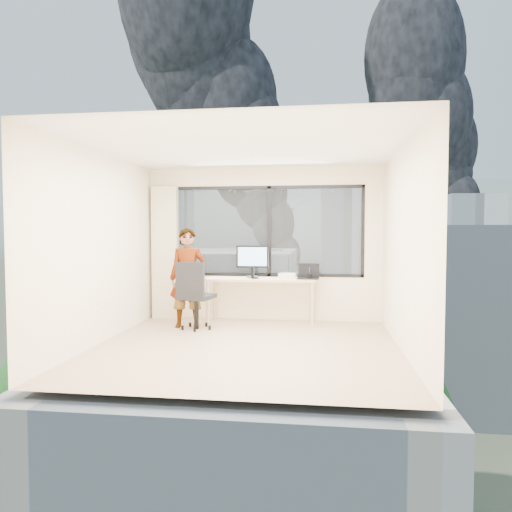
% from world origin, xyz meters
% --- Properties ---
extents(floor, '(4.00, 4.00, 0.01)m').
position_xyz_m(floor, '(0.00, 0.00, 0.00)').
color(floor, tan).
rests_on(floor, ground).
extents(ceiling, '(4.00, 4.00, 0.01)m').
position_xyz_m(ceiling, '(0.00, 0.00, 2.60)').
color(ceiling, white).
rests_on(ceiling, ground).
extents(wall_front, '(4.00, 0.01, 2.60)m').
position_xyz_m(wall_front, '(0.00, -2.00, 1.30)').
color(wall_front, beige).
rests_on(wall_front, ground).
extents(wall_left, '(0.01, 4.00, 2.60)m').
position_xyz_m(wall_left, '(-2.00, 0.00, 1.30)').
color(wall_left, beige).
rests_on(wall_left, ground).
extents(wall_right, '(0.01, 4.00, 2.60)m').
position_xyz_m(wall_right, '(2.00, 0.00, 1.30)').
color(wall_right, beige).
rests_on(wall_right, ground).
extents(window_wall, '(3.30, 0.16, 1.55)m').
position_xyz_m(window_wall, '(0.05, 2.00, 1.52)').
color(window_wall, black).
rests_on(window_wall, ground).
extents(curtain, '(0.45, 0.14, 2.30)m').
position_xyz_m(curtain, '(-1.72, 1.88, 1.15)').
color(curtain, '#F7EDC1').
rests_on(curtain, floor).
extents(desk, '(1.80, 0.60, 0.75)m').
position_xyz_m(desk, '(0.00, 1.66, 0.38)').
color(desk, tan).
rests_on(desk, floor).
extents(chair, '(0.65, 0.65, 1.08)m').
position_xyz_m(chair, '(-0.94, 1.03, 0.54)').
color(chair, black).
rests_on(chair, floor).
extents(person, '(0.61, 0.43, 1.57)m').
position_xyz_m(person, '(-1.11, 1.16, 0.79)').
color(person, '#2D2D33').
rests_on(person, floor).
extents(monitor, '(0.55, 0.12, 0.54)m').
position_xyz_m(monitor, '(-0.16, 1.76, 1.02)').
color(monitor, black).
rests_on(monitor, desk).
extents(game_console, '(0.33, 0.30, 0.07)m').
position_xyz_m(game_console, '(0.43, 1.91, 0.78)').
color(game_console, white).
rests_on(game_console, desk).
extents(laptop, '(0.37, 0.39, 0.22)m').
position_xyz_m(laptop, '(0.77, 1.61, 0.86)').
color(laptop, black).
rests_on(laptop, desk).
extents(cellphone, '(0.13, 0.08, 0.01)m').
position_xyz_m(cellphone, '(-0.08, 1.52, 0.76)').
color(cellphone, black).
rests_on(cellphone, desk).
extents(pen_cup, '(0.08, 0.08, 0.09)m').
position_xyz_m(pen_cup, '(0.80, 1.62, 0.80)').
color(pen_cup, black).
rests_on(pen_cup, desk).
extents(handbag, '(0.30, 0.19, 0.22)m').
position_xyz_m(handbag, '(0.80, 1.87, 0.86)').
color(handbag, '#0C4C43').
rests_on(handbag, desk).
extents(exterior_ground, '(400.00, 400.00, 0.04)m').
position_xyz_m(exterior_ground, '(0.00, 120.00, -14.00)').
color(exterior_ground, '#515B3D').
rests_on(exterior_ground, ground).
extents(near_bldg_a, '(16.00, 12.00, 14.00)m').
position_xyz_m(near_bldg_a, '(-9.00, 30.00, -7.00)').
color(near_bldg_a, beige).
rests_on(near_bldg_a, exterior_ground).
extents(near_bldg_b, '(14.00, 13.00, 16.00)m').
position_xyz_m(near_bldg_b, '(12.00, 38.00, -6.00)').
color(near_bldg_b, silver).
rests_on(near_bldg_b, exterior_ground).
extents(far_tower_a, '(14.00, 14.00, 28.00)m').
position_xyz_m(far_tower_a, '(-35.00, 95.00, 0.00)').
color(far_tower_a, silver).
rests_on(far_tower_a, exterior_ground).
extents(far_tower_b, '(13.00, 13.00, 30.00)m').
position_xyz_m(far_tower_b, '(8.00, 120.00, 1.00)').
color(far_tower_b, silver).
rests_on(far_tower_b, exterior_ground).
extents(far_tower_c, '(15.00, 15.00, 26.00)m').
position_xyz_m(far_tower_c, '(45.00, 140.00, -1.00)').
color(far_tower_c, silver).
rests_on(far_tower_c, exterior_ground).
extents(far_tower_d, '(16.00, 14.00, 22.00)m').
position_xyz_m(far_tower_d, '(-60.00, 150.00, -3.00)').
color(far_tower_d, silver).
rests_on(far_tower_d, exterior_ground).
extents(hill_a, '(288.00, 216.00, 90.00)m').
position_xyz_m(hill_a, '(-120.00, 320.00, -14.00)').
color(hill_a, slate).
rests_on(hill_a, exterior_ground).
extents(hill_b, '(300.00, 220.00, 96.00)m').
position_xyz_m(hill_b, '(100.00, 320.00, -14.00)').
color(hill_b, slate).
rests_on(hill_b, exterior_ground).
extents(tree_a, '(7.00, 7.00, 8.00)m').
position_xyz_m(tree_a, '(-16.00, 22.00, -10.00)').
color(tree_a, '#1E501A').
rests_on(tree_a, exterior_ground).
extents(tree_b, '(7.60, 7.60, 9.00)m').
position_xyz_m(tree_b, '(4.00, 18.00, -9.50)').
color(tree_b, '#1E501A').
rests_on(tree_b, exterior_ground).
extents(smoke_plume_a, '(40.00, 24.00, 90.00)m').
position_xyz_m(smoke_plume_a, '(-10.00, 150.00, 39.00)').
color(smoke_plume_a, black).
rests_on(smoke_plume_a, exterior_ground).
extents(smoke_plume_b, '(30.00, 18.00, 70.00)m').
position_xyz_m(smoke_plume_b, '(55.00, 170.00, 27.00)').
color(smoke_plume_b, black).
rests_on(smoke_plume_b, exterior_ground).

